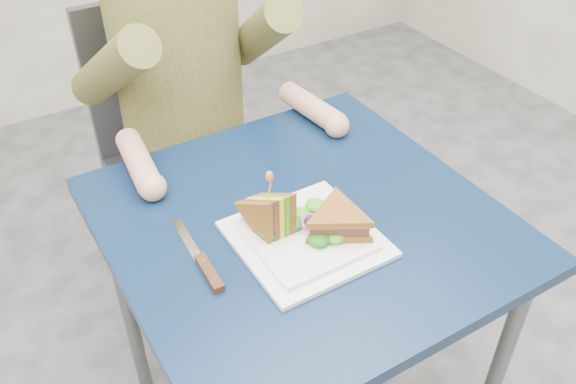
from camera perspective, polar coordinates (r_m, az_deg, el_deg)
table at (r=1.28m, az=1.33°, el=-5.08°), size 0.75×0.75×0.73m
chair at (r=1.85m, az=-10.43°, el=5.34°), size 0.42×0.40×0.93m
diner at (r=1.59m, az=-10.37°, el=14.86°), size 0.54×0.59×0.74m
plate at (r=1.17m, az=1.69°, el=-4.27°), size 0.26×0.26×0.02m
sandwich_flat at (r=1.15m, az=4.71°, el=-2.70°), size 0.20×0.20×0.05m
sandwich_upright at (r=1.15m, az=-1.67°, el=-2.22°), size 0.09×0.14×0.14m
fork at (r=1.15m, az=-3.01°, el=-5.61°), size 0.05×0.18×0.01m
knife at (r=1.13m, az=-7.78°, el=-6.89°), size 0.03×0.22×0.02m
toothpick at (r=1.11m, az=-1.73°, el=0.31°), size 0.01×0.01×0.06m
toothpick_frill at (r=1.09m, az=-1.75°, el=1.47°), size 0.01×0.01×0.02m
lettuce_spill at (r=1.16m, az=1.66°, el=-3.14°), size 0.15×0.13×0.02m
onion_ring at (r=1.16m, az=2.21°, el=-2.92°), size 0.04×0.04×0.02m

